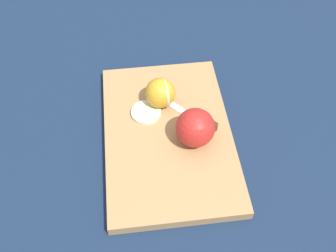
{
  "coord_description": "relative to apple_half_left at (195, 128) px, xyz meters",
  "views": [
    {
      "loc": [
        -0.49,
        0.04,
        0.67
      ],
      "look_at": [
        0.0,
        0.0,
        0.04
      ],
      "focal_mm": 42.0,
      "sensor_mm": 36.0,
      "label": 1
    }
  ],
  "objects": [
    {
      "name": "cutting_board",
      "position": [
        0.02,
        0.05,
        -0.05
      ],
      "size": [
        0.42,
        0.28,
        0.02
      ],
      "color": "#A37A4C",
      "rests_on": "ground_plane"
    },
    {
      "name": "apple_slice",
      "position": [
        0.08,
        0.1,
        -0.04
      ],
      "size": [
        0.07,
        0.07,
        0.01
      ],
      "color": "beige",
      "rests_on": "cutting_board"
    },
    {
      "name": "apple_half_left",
      "position": [
        0.0,
        0.0,
        0.0
      ],
      "size": [
        0.08,
        0.08,
        0.08
      ],
      "rotation": [
        0.0,
        0.0,
        5.26
      ],
      "color": "red",
      "rests_on": "cutting_board"
    },
    {
      "name": "apple_half_right",
      "position": [
        0.1,
        0.06,
        -0.01
      ],
      "size": [
        0.07,
        0.07,
        0.07
      ],
      "rotation": [
        0.0,
        0.0,
        4.89
      ],
      "color": "gold",
      "rests_on": "cutting_board"
    },
    {
      "name": "knife",
      "position": [
        0.04,
        -0.01,
        -0.03
      ],
      "size": [
        0.13,
        0.13,
        0.02
      ],
      "rotation": [
        0.0,
        0.0,
        0.77
      ],
      "color": "silver",
      "rests_on": "cutting_board"
    },
    {
      "name": "ground_plane",
      "position": [
        0.02,
        0.05,
        -0.06
      ],
      "size": [
        4.0,
        4.0,
        0.0
      ],
      "primitive_type": "plane",
      "color": "#14233D"
    }
  ]
}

